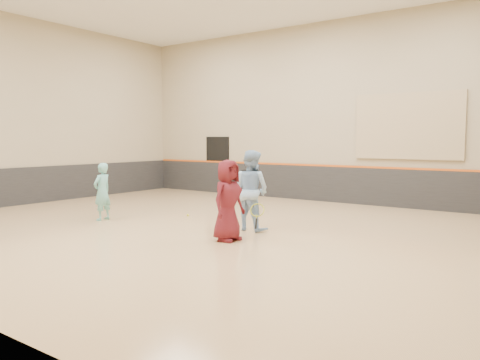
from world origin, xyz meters
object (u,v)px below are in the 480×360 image
Objects in this scene: young_man at (228,200)px; spare_racket at (227,218)px; instructor at (251,190)px; girl at (102,192)px.

young_man is 2.76× the size of spare_racket.
instructor is 1.58m from spare_racket.
girl is at bearing 21.19° from instructor.
spare_racket is at bearing 40.07° from young_man.
spare_racket is at bearing -23.28° from instructor.
spare_racket is at bearing 115.00° from girl.
instructor reaches higher than spare_racket.
instructor reaches higher than young_man.
young_man is (0.25, -1.23, -0.08)m from instructor.
girl is 4.15m from young_man.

